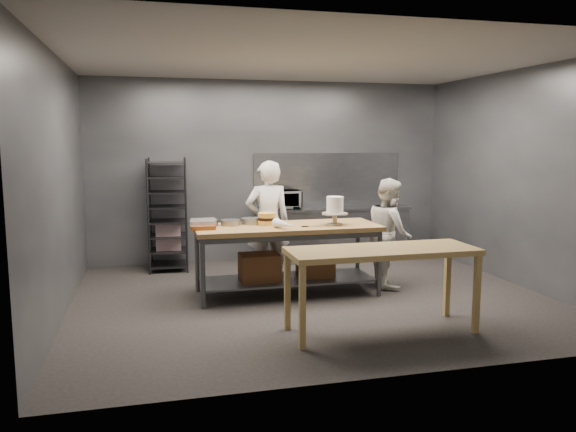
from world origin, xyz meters
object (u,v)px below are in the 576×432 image
Objects in this scene: near_counter at (382,256)px; frosted_cake_stand at (335,208)px; chef_right at (389,232)px; layer_cake at (267,219)px; work_table at (286,252)px; speed_rack at (168,216)px; microwave at (284,199)px; chef_behind at (268,222)px.

near_counter is 5.36× the size of frosted_cake_stand.
chef_right reaches higher than layer_cake.
layer_cake is at bearing 153.45° from work_table.
chef_right is 1.75m from layer_cake.
work_table is 1.60× the size of chef_right.
speed_rack is (-1.44, 1.84, 0.28)m from work_table.
speed_rack is at bearing 128.10° from work_table.
frosted_cake_stand is (0.00, 1.54, 0.33)m from near_counter.
frosted_cake_stand reaches higher than layer_cake.
near_counter is 1.14× the size of speed_rack.
near_counter is at bearing -90.08° from frosted_cake_stand.
work_table is at bearing -102.93° from microwave.
near_counter is at bearing -86.87° from microwave.
frosted_cake_stand reaches higher than work_table.
speed_rack reaches higher than layer_cake.
microwave is at bearing 95.56° from frosted_cake_stand.
chef_right is (1.51, 0.09, 0.18)m from work_table.
chef_right is (1.61, -0.55, -0.12)m from chef_behind.
chef_right is at bearing -30.65° from speed_rack.
work_table is 1.52m from chef_right.
work_table is 6.44× the size of frosted_cake_stand.
speed_rack reaches higher than chef_right.
work_table is 1.79m from near_counter.
chef_behind is 1.70m from chef_right.
work_table is at bearing 111.01° from near_counter.
near_counter is 1.58m from frosted_cake_stand.
frosted_cake_stand is at bearing 132.98° from chef_behind.
chef_behind is 3.21× the size of microwave.
microwave is (-1.07, 1.83, 0.30)m from chef_right.
chef_behind is 1.39m from microwave.
chef_behind reaches higher than work_table.
layer_cake reaches higher than near_counter.
speed_rack is at bearing 136.86° from frosted_cake_stand.
near_counter is 4.06m from speed_rack.
speed_rack is 3.23× the size of microwave.
speed_rack reaches higher than chef_behind.
microwave is at bearing 69.72° from layer_cake.
microwave reaches higher than work_table.
near_counter is at bearing 161.80° from chef_right.
frosted_cake_stand is at bearing 89.92° from near_counter.
chef_right is at bearing 159.62° from chef_behind.
work_table is at bearing 97.42° from chef_behind.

